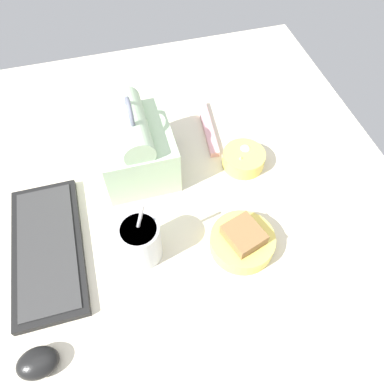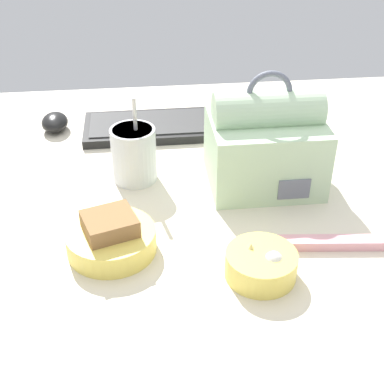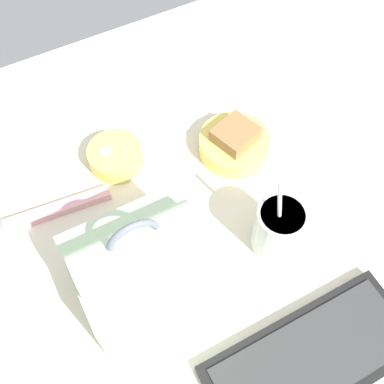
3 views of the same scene
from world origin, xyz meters
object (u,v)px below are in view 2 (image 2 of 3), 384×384
keyboard (161,126)px  lunch_bag (265,144)px  soup_cup (134,153)px  computer_mouse (55,122)px  bento_bowl_snacks (261,264)px  chopstick_case (340,243)px  bento_bowl_sandwich (111,238)px

keyboard → lunch_bag: size_ratio=1.53×
keyboard → soup_cup: soup_cup is taller
keyboard → computer_mouse: computer_mouse is taller
lunch_bag → soup_cup: size_ratio=1.25×
keyboard → bento_bowl_snacks: size_ratio=3.17×
keyboard → bento_bowl_snacks: bento_bowl_snacks is taller
chopstick_case → computer_mouse: bearing=136.4°
computer_mouse → chopstick_case: bearing=-43.6°
bento_bowl_sandwich → lunch_bag: bearing=31.9°
bento_bowl_sandwich → bento_bowl_snacks: bento_bowl_sandwich is taller
soup_cup → chopstick_case: (31.55, -23.97, -4.63)cm
lunch_bag → bento_bowl_sandwich: bearing=-148.1°
keyboard → chopstick_case: size_ratio=1.67×
bento_bowl_sandwich → computer_mouse: bento_bowl_sandwich is taller
computer_mouse → lunch_bag: bearing=-32.5°
bento_bowl_snacks → chopstick_case: 14.87cm
computer_mouse → bento_bowl_snacks: bearing=-55.9°
bento_bowl_snacks → computer_mouse: bento_bowl_snacks is taller
keyboard → chopstick_case: keyboard is taller
keyboard → bento_bowl_snacks: 50.06cm
soup_cup → bento_bowl_sandwich: 21.44cm
keyboard → soup_cup: size_ratio=1.92×
soup_cup → lunch_bag: bearing=-8.8°
lunch_bag → chopstick_case: 22.97cm
bento_bowl_snacks → computer_mouse: 61.93cm
soup_cup → computer_mouse: (-17.07, 22.30, -3.56)cm
chopstick_case → keyboard: bearing=120.4°
keyboard → bento_bowl_sandwich: bento_bowl_sandwich is taller
computer_mouse → soup_cup: bearing=-52.6°
lunch_bag → soup_cup: 24.00cm
soup_cup → bento_bowl_sandwich: soup_cup is taller
soup_cup → bento_bowl_snacks: size_ratio=1.65×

